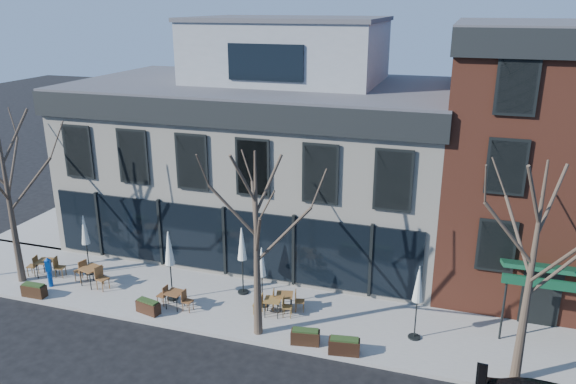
% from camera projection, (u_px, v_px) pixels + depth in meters
% --- Properties ---
extents(ground, '(120.00, 120.00, 0.00)m').
position_uv_depth(ground, '(227.00, 279.00, 25.48)').
color(ground, black).
rests_on(ground, ground).
extents(sidewalk_front, '(33.50, 4.70, 0.15)m').
position_uv_depth(sidewalk_front, '(279.00, 312.00, 22.58)').
color(sidewalk_front, gray).
rests_on(sidewalk_front, ground).
extents(sidewalk_side, '(4.50, 12.00, 0.15)m').
position_uv_depth(sidewalk_side, '(97.00, 207.00, 34.13)').
color(sidewalk_side, gray).
rests_on(sidewalk_side, ground).
extents(corner_building, '(18.39, 10.39, 11.10)m').
position_uv_depth(corner_building, '(265.00, 151.00, 28.51)').
color(corner_building, silver).
rests_on(corner_building, ground).
extents(red_brick_building, '(8.20, 11.78, 11.18)m').
position_uv_depth(red_brick_building, '(543.00, 154.00, 24.40)').
color(red_brick_building, brown).
rests_on(red_brick_building, ground).
extents(tree_corner, '(3.93, 3.98, 7.92)m').
position_uv_depth(tree_corner, '(8.00, 193.00, 23.69)').
color(tree_corner, '#382B21').
rests_on(tree_corner, sidewalk_front).
extents(tree_mid, '(3.50, 3.55, 7.04)m').
position_uv_depth(tree_mid, '(257.00, 244.00, 19.87)').
color(tree_mid, '#382B21').
rests_on(tree_mid, sidewalk_front).
extents(tree_right, '(3.72, 3.77, 7.48)m').
position_uv_depth(tree_right, '(531.00, 273.00, 17.19)').
color(tree_right, '#382B21').
rests_on(tree_right, sidewalk_front).
extents(call_box, '(0.28, 0.27, 1.36)m').
position_uv_depth(call_box, '(49.00, 271.00, 24.27)').
color(call_box, '#0B3D9A').
rests_on(call_box, sidewalk_front).
extents(cafe_set_0, '(1.81, 0.83, 0.93)m').
position_uv_depth(cafe_set_0, '(46.00, 266.00, 25.27)').
color(cafe_set_0, brown).
rests_on(cafe_set_0, sidewalk_front).
extents(cafe_set_1, '(2.00, 0.97, 1.02)m').
position_uv_depth(cafe_set_1, '(91.00, 274.00, 24.43)').
color(cafe_set_1, brown).
rests_on(cafe_set_1, sidewalk_front).
extents(cafe_set_2, '(1.66, 0.71, 0.86)m').
position_uv_depth(cafe_set_2, '(175.00, 298.00, 22.64)').
color(cafe_set_2, brown).
rests_on(cafe_set_2, sidewalk_front).
extents(cafe_set_3, '(1.63, 0.72, 0.84)m').
position_uv_depth(cafe_set_3, '(273.00, 305.00, 22.11)').
color(cafe_set_3, brown).
rests_on(cafe_set_3, sidewalk_front).
extents(cafe_set_4, '(1.68, 0.79, 0.86)m').
position_uv_depth(cafe_set_4, '(285.00, 300.00, 22.46)').
color(cafe_set_4, brown).
rests_on(cafe_set_4, sidewalk_front).
extents(umbrella_0, '(0.45, 0.45, 2.83)m').
position_uv_depth(umbrella_0, '(85.00, 233.00, 24.99)').
color(umbrella_0, black).
rests_on(umbrella_0, sidewalk_front).
extents(umbrella_1, '(0.49, 0.49, 3.04)m').
position_uv_depth(umbrella_1, '(169.00, 252.00, 22.75)').
color(umbrella_1, black).
rests_on(umbrella_1, sidewalk_front).
extents(umbrella_2, '(0.48, 0.48, 2.98)m').
position_uv_depth(umbrella_2, '(242.00, 248.00, 23.27)').
color(umbrella_2, black).
rests_on(umbrella_2, sidewalk_front).
extents(umbrella_3, '(0.42, 0.42, 2.59)m').
position_uv_depth(umbrella_3, '(262.00, 265.00, 22.32)').
color(umbrella_3, black).
rests_on(umbrella_3, sidewalk_front).
extents(umbrella_4, '(0.47, 0.47, 2.92)m').
position_uv_depth(umbrella_4, '(418.00, 288.00, 20.06)').
color(umbrella_4, black).
rests_on(umbrella_4, sidewalk_front).
extents(planter_0, '(1.03, 0.43, 0.57)m').
position_uv_depth(planter_0, '(34.00, 290.00, 23.57)').
color(planter_0, '#321E10').
rests_on(planter_0, sidewalk_front).
extents(planter_1, '(1.05, 0.60, 0.56)m').
position_uv_depth(planter_1, '(148.00, 307.00, 22.31)').
color(planter_1, '#311B10').
rests_on(planter_1, sidewalk_front).
extents(planter_2, '(1.09, 0.58, 0.58)m').
position_uv_depth(planter_2, '(305.00, 337.00, 20.28)').
color(planter_2, black).
rests_on(planter_2, sidewalk_front).
extents(planter_3, '(1.15, 0.60, 0.61)m').
position_uv_depth(planter_3, '(344.00, 346.00, 19.71)').
color(planter_3, black).
rests_on(planter_3, sidewalk_front).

